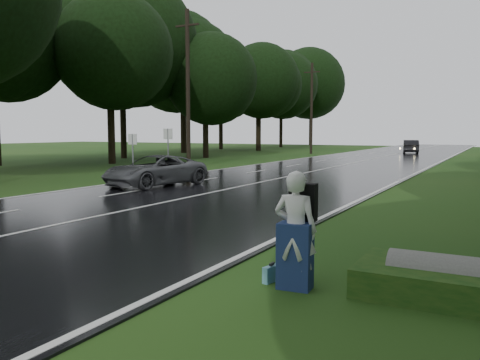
% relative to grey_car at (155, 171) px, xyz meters
% --- Properties ---
extents(road, '(12.00, 140.00, 0.04)m').
position_rel_grey_car_xyz_m(road, '(3.52, 9.27, -0.71)').
color(road, black).
rests_on(road, ground).
extents(lane_center, '(0.12, 140.00, 0.01)m').
position_rel_grey_car_xyz_m(lane_center, '(3.52, 9.27, -0.68)').
color(lane_center, silver).
rests_on(lane_center, road).
extents(grey_car, '(3.14, 5.27, 1.37)m').
position_rel_grey_car_xyz_m(grey_car, '(0.00, 0.00, 0.00)').
color(grey_car, '#4D5053').
rests_on(grey_car, road).
extents(far_car, '(2.42, 4.72, 1.48)m').
position_rel_grey_car_xyz_m(far_car, '(4.67, 39.38, 0.06)').
color(far_car, black).
rests_on(far_car, road).
extents(hitchhiker, '(0.72, 0.66, 1.88)m').
position_rel_grey_car_xyz_m(hitchhiker, '(10.97, -10.42, 0.15)').
color(hitchhiker, silver).
rests_on(hitchhiker, ground).
extents(suitcase, '(0.19, 0.40, 0.27)m').
position_rel_grey_car_xyz_m(suitcase, '(10.50, -10.29, -0.59)').
color(suitcase, teal).
rests_on(suitcase, ground).
extents(culvert, '(1.31, 0.65, 0.65)m').
position_rel_grey_car_xyz_m(culvert, '(12.94, -9.73, -0.73)').
color(culvert, slate).
rests_on(culvert, ground).
extents(utility_pole_mid, '(1.80, 0.28, 10.50)m').
position_rel_grey_car_xyz_m(utility_pole_mid, '(-4.98, 9.99, -0.73)').
color(utility_pole_mid, black).
rests_on(utility_pole_mid, ground).
extents(utility_pole_far, '(1.80, 0.28, 9.88)m').
position_rel_grey_car_xyz_m(utility_pole_far, '(-4.98, 33.85, -0.73)').
color(utility_pole_far, black).
rests_on(utility_pole_far, ground).
extents(road_sign_a, '(0.56, 0.10, 2.35)m').
position_rel_grey_car_xyz_m(road_sign_a, '(-3.68, 2.81, -0.73)').
color(road_sign_a, white).
rests_on(road_sign_a, ground).
extents(road_sign_b, '(0.64, 0.10, 2.65)m').
position_rel_grey_car_xyz_m(road_sign_b, '(-3.68, 5.95, -0.73)').
color(road_sign_b, white).
rests_on(road_sign_b, ground).
extents(tree_left_d, '(9.85, 9.85, 15.39)m').
position_rel_grey_car_xyz_m(tree_left_d, '(-12.81, 11.02, -0.73)').
color(tree_left_d, black).
rests_on(tree_left_d, ground).
extents(tree_left_e, '(7.87, 7.87, 12.30)m').
position_rel_grey_car_xyz_m(tree_left_e, '(-10.95, 21.60, -0.73)').
color(tree_left_e, black).
rests_on(tree_left_e, ground).
extents(tree_left_f, '(10.02, 10.02, 15.66)m').
position_rel_grey_car_xyz_m(tree_left_f, '(-14.07, 39.17, -0.73)').
color(tree_left_f, black).
rests_on(tree_left_f, ground).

